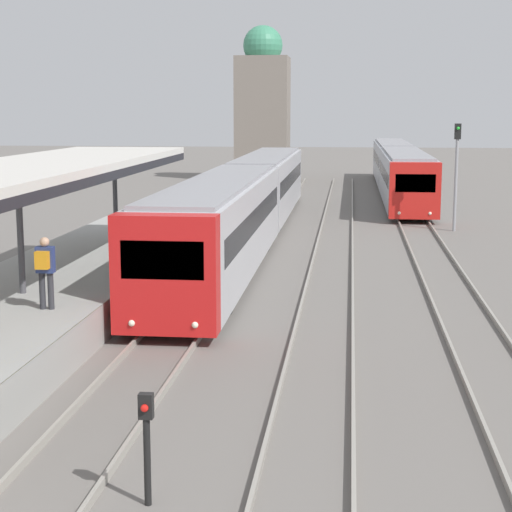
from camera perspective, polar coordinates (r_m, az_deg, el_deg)
The scene contains 7 objects.
platform_canopy at distance 21.64m, azimuth -15.51°, elevation 5.47°, with size 4.00×21.51×3.15m.
person_on_platform at distance 19.95m, azimuth -13.89°, elevation -0.72°, with size 0.40×0.40×1.66m.
train_near at distance 36.12m, azimuth -0.51°, elevation 3.84°, with size 2.52×33.40×3.21m.
train_far at distance 57.41m, azimuth 9.44°, elevation 5.85°, with size 2.47×31.52×3.11m.
signal_post_near at distance 12.21m, azimuth -7.31°, elevation -11.81°, with size 0.20×0.21×1.64m.
signal_mast_far at distance 39.90m, azimuth 13.22°, elevation 6.01°, with size 0.28×0.29×4.87m.
distant_domed_building at distance 66.82m, azimuth 0.45°, elevation 9.83°, with size 4.00×4.00×11.81m.
Camera 1 is at (4.27, -7.48, 5.49)m, focal length 60.00 mm.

